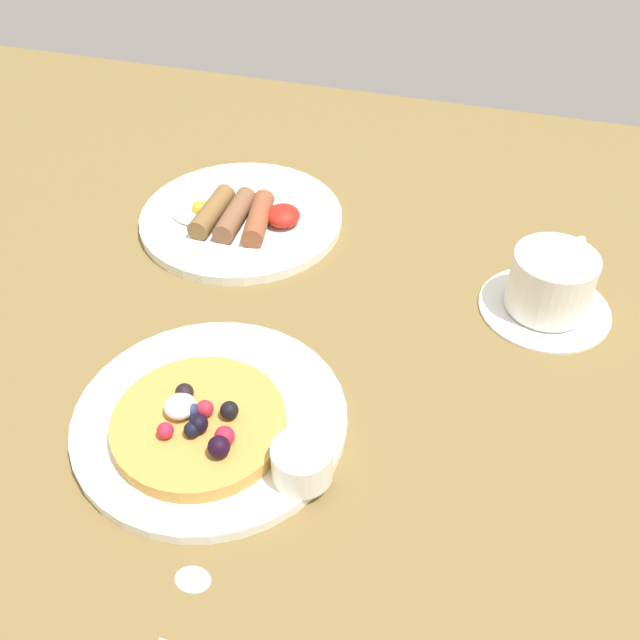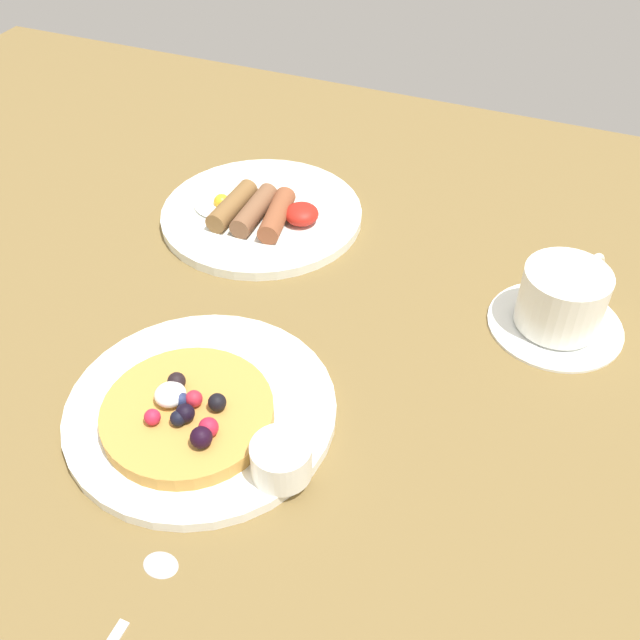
{
  "view_description": "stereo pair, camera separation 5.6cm",
  "coord_description": "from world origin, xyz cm",
  "px_view_note": "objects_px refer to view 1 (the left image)",
  "views": [
    {
      "loc": [
        18.41,
        -50.9,
        51.64
      ],
      "look_at": [
        3.75,
        -0.62,
        4.0
      ],
      "focal_mm": 41.2,
      "sensor_mm": 36.0,
      "label": 1
    },
    {
      "loc": [
        23.73,
        -49.04,
        51.64
      ],
      "look_at": [
        3.75,
        -0.62,
        4.0
      ],
      "focal_mm": 41.2,
      "sensor_mm": 36.0,
      "label": 2
    }
  ],
  "objects_px": {
    "syrup_ramekin": "(302,462)",
    "coffee_saucer": "(544,307)",
    "breakfast_plate": "(241,219)",
    "pancake_plate": "(210,419)",
    "teaspoon": "(172,623)",
    "coffee_cup": "(552,280)"
  },
  "relations": [
    {
      "from": "syrup_ramekin",
      "to": "coffee_saucer",
      "type": "height_order",
      "value": "syrup_ramekin"
    },
    {
      "from": "syrup_ramekin",
      "to": "breakfast_plate",
      "type": "relative_size",
      "value": 0.21
    },
    {
      "from": "pancake_plate",
      "to": "teaspoon",
      "type": "height_order",
      "value": "pancake_plate"
    },
    {
      "from": "coffee_cup",
      "to": "teaspoon",
      "type": "relative_size",
      "value": 0.73
    },
    {
      "from": "pancake_plate",
      "to": "syrup_ramekin",
      "type": "xyz_separation_m",
      "value": [
        0.1,
        -0.04,
        0.02
      ]
    },
    {
      "from": "syrup_ramekin",
      "to": "coffee_saucer",
      "type": "bearing_deg",
      "value": 57.29
    },
    {
      "from": "pancake_plate",
      "to": "breakfast_plate",
      "type": "bearing_deg",
      "value": 105.72
    },
    {
      "from": "coffee_cup",
      "to": "pancake_plate",
      "type": "bearing_deg",
      "value": -138.81
    },
    {
      "from": "syrup_ramekin",
      "to": "coffee_cup",
      "type": "xyz_separation_m",
      "value": [
        0.18,
        0.28,
        0.01
      ]
    },
    {
      "from": "breakfast_plate",
      "to": "coffee_cup",
      "type": "xyz_separation_m",
      "value": [
        0.37,
        -0.06,
        0.03
      ]
    },
    {
      "from": "breakfast_plate",
      "to": "teaspoon",
      "type": "height_order",
      "value": "breakfast_plate"
    },
    {
      "from": "pancake_plate",
      "to": "coffee_saucer",
      "type": "bearing_deg",
      "value": 41.09
    },
    {
      "from": "syrup_ramekin",
      "to": "coffee_saucer",
      "type": "xyz_separation_m",
      "value": [
        0.18,
        0.28,
        -0.03
      ]
    },
    {
      "from": "coffee_saucer",
      "to": "syrup_ramekin",
      "type": "bearing_deg",
      "value": -122.71
    },
    {
      "from": "pancake_plate",
      "to": "coffee_cup",
      "type": "distance_m",
      "value": 0.37
    },
    {
      "from": "teaspoon",
      "to": "breakfast_plate",
      "type": "bearing_deg",
      "value": 105.06
    },
    {
      "from": "syrup_ramekin",
      "to": "teaspoon",
      "type": "bearing_deg",
      "value": -110.57
    },
    {
      "from": "syrup_ramekin",
      "to": "teaspoon",
      "type": "xyz_separation_m",
      "value": [
        -0.05,
        -0.14,
        -0.03
      ]
    },
    {
      "from": "coffee_cup",
      "to": "teaspoon",
      "type": "height_order",
      "value": "coffee_cup"
    },
    {
      "from": "pancake_plate",
      "to": "teaspoon",
      "type": "bearing_deg",
      "value": -76.05
    },
    {
      "from": "breakfast_plate",
      "to": "coffee_saucer",
      "type": "xyz_separation_m",
      "value": [
        0.37,
        -0.06,
        -0.0
      ]
    },
    {
      "from": "breakfast_plate",
      "to": "teaspoon",
      "type": "bearing_deg",
      "value": -74.94
    }
  ]
}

